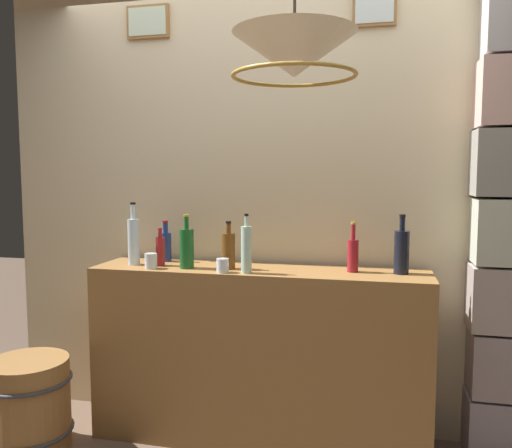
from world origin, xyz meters
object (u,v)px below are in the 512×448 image
object	(u,v)px
liquor_bottle_port	(166,245)
liquor_bottle_vermouth	(187,248)
liquor_bottle_whiskey	(402,251)
liquor_bottle_rum	(160,250)
wooden_barrel	(29,405)
liquor_bottle_scotch	(353,254)
liquor_bottle_vodka	(229,250)
glass_tumbler_rocks	(223,266)
liquor_bottle_sherry	(134,240)
glass_tumbler_highball	(151,261)
liquor_bottle_rye	(246,249)
pendant_lamp	(294,56)

from	to	relation	value
liquor_bottle_port	liquor_bottle_vermouth	distance (m)	0.28
liquor_bottle_whiskey	liquor_bottle_rum	world-z (taller)	liquor_bottle_whiskey
liquor_bottle_vermouth	wooden_barrel	bearing A→B (deg)	-157.84
liquor_bottle_whiskey	liquor_bottle_scotch	world-z (taller)	liquor_bottle_whiskey
liquor_bottle_vodka	glass_tumbler_rocks	bearing A→B (deg)	-90.34
liquor_bottle_sherry	liquor_bottle_vodka	size ratio (longest dim) A/B	1.36
liquor_bottle_port	liquor_bottle_vermouth	world-z (taller)	liquor_bottle_vermouth
glass_tumbler_rocks	glass_tumbler_highball	size ratio (longest dim) A/B	0.89
wooden_barrel	glass_tumbler_rocks	bearing A→B (deg)	13.22
liquor_bottle_whiskey	liquor_bottle_vodka	xyz separation A→B (m)	(-0.91, -0.07, -0.02)
liquor_bottle_port	liquor_bottle_rum	size ratio (longest dim) A/B	1.14
liquor_bottle_port	glass_tumbler_rocks	size ratio (longest dim) A/B	3.25
liquor_bottle_whiskey	liquor_bottle_rye	bearing A→B (deg)	-168.36
liquor_bottle_whiskey	glass_tumbler_highball	bearing A→B (deg)	-173.42
liquor_bottle_vermouth	pendant_lamp	bearing A→B (deg)	-42.61
liquor_bottle_scotch	wooden_barrel	world-z (taller)	liquor_bottle_scotch
liquor_bottle_vermouth	glass_tumbler_highball	xyz separation A→B (m)	(-0.19, -0.06, -0.07)
glass_tumbler_highball	liquor_bottle_sherry	bearing A→B (deg)	147.42
liquor_bottle_sherry	liquor_bottle_vermouth	bearing A→B (deg)	-6.13
liquor_bottle_vodka	glass_tumbler_highball	distance (m)	0.43
liquor_bottle_whiskey	liquor_bottle_vermouth	xyz separation A→B (m)	(-1.13, -0.10, -0.01)
liquor_bottle_sherry	liquor_bottle_vodka	world-z (taller)	liquor_bottle_sherry
liquor_bottle_rye	wooden_barrel	world-z (taller)	liquor_bottle_rye
liquor_bottle_whiskey	glass_tumbler_rocks	distance (m)	0.93
pendant_lamp	liquor_bottle_sherry	bearing A→B (deg)	146.75
liquor_bottle_sherry	liquor_bottle_vodka	distance (m)	0.56
liquor_bottle_rye	liquor_bottle_vermouth	xyz separation A→B (m)	(-0.35, 0.07, -0.01)
liquor_bottle_port	pendant_lamp	bearing A→B (deg)	-42.68
liquor_bottle_vermouth	wooden_barrel	size ratio (longest dim) A/B	0.59
glass_tumbler_rocks	wooden_barrel	size ratio (longest dim) A/B	0.15
liquor_bottle_scotch	liquor_bottle_whiskey	bearing A→B (deg)	0.74
liquor_bottle_scotch	liquor_bottle_vermouth	xyz separation A→B (m)	(-0.89, -0.09, 0.02)
liquor_bottle_sherry	glass_tumbler_highball	world-z (taller)	liquor_bottle_sherry
liquor_bottle_scotch	liquor_bottle_vermouth	distance (m)	0.89
liquor_bottle_whiskey	liquor_bottle_port	bearing A→B (deg)	176.07
liquor_bottle_whiskey	liquor_bottle_vodka	distance (m)	0.91
liquor_bottle_whiskey	liquor_bottle_vermouth	world-z (taller)	liquor_bottle_whiskey
liquor_bottle_vermouth	liquor_bottle_rum	size ratio (longest dim) A/B	1.39
liquor_bottle_rye	liquor_bottle_whiskey	bearing A→B (deg)	11.64
wooden_barrel	pendant_lamp	bearing A→B (deg)	-11.95
liquor_bottle_rum	glass_tumbler_highball	size ratio (longest dim) A/B	2.54
glass_tumbler_highball	liquor_bottle_whiskey	bearing A→B (deg)	6.58
liquor_bottle_rye	liquor_bottle_rum	bearing A→B (deg)	168.30
liquor_bottle_vermouth	pendant_lamp	world-z (taller)	pendant_lamp
liquor_bottle_whiskey	liquor_bottle_sherry	size ratio (longest dim) A/B	0.87
liquor_bottle_whiskey	liquor_bottle_vodka	world-z (taller)	liquor_bottle_whiskey
liquor_bottle_vodka	liquor_bottle_rum	bearing A→B (deg)	178.13
liquor_bottle_whiskey	liquor_bottle_scotch	bearing A→B (deg)	-179.26
glass_tumbler_highball	liquor_bottle_vermouth	bearing A→B (deg)	16.90
pendant_lamp	liquor_bottle_vermouth	bearing A→B (deg)	137.39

